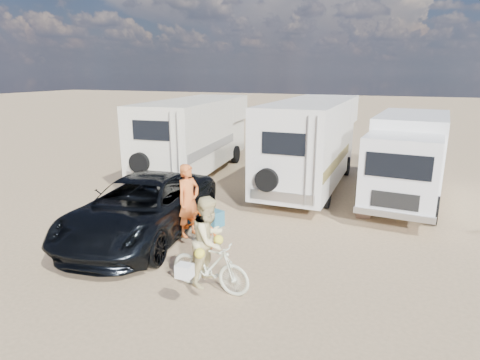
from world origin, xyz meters
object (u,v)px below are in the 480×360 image
at_px(rv_left, 195,137).
at_px(crate, 363,211).
at_px(dark_suv, 142,208).
at_px(rider_woman, 209,249).
at_px(box_truck, 407,160).
at_px(rider_man, 189,207).
at_px(cooler, 213,218).
at_px(bike_woman, 210,266).
at_px(rv_main, 312,145).
at_px(bike_man, 189,223).

relative_size(rv_left, crate, 18.52).
height_order(dark_suv, rider_woman, rider_woman).
height_order(rv_left, box_truck, rv_left).
height_order(box_truck, rider_man, box_truck).
distance_m(rv_left, dark_suv, 6.98).
bearing_deg(rider_woman, cooler, 29.32).
bearing_deg(cooler, rv_left, 142.35).
bearing_deg(bike_woman, rv_main, 3.18).
bearing_deg(rider_woman, rv_main, 3.18).
xyz_separation_m(rv_left, cooler, (3.34, -5.36, -1.30)).
bearing_deg(rv_left, cooler, -63.63).
xyz_separation_m(rv_main, crate, (2.16, -2.64, -1.42)).
height_order(box_truck, cooler, box_truck).
xyz_separation_m(bike_woman, rider_woman, (0.00, 0.00, 0.36)).
distance_m(bike_man, cooler, 1.27).
xyz_separation_m(box_truck, bike_woman, (-3.48, -7.45, -0.88)).
xyz_separation_m(cooler, crate, (3.82, 2.29, -0.06)).
height_order(rv_left, bike_man, rv_left).
bearing_deg(cooler, crate, 51.40).
bearing_deg(rv_main, rv_left, 175.57).
distance_m(rv_left, rider_man, 7.39).
bearing_deg(crate, rider_woman, -113.71).
xyz_separation_m(rider_man, cooler, (0.05, 1.24, -0.69)).
xyz_separation_m(rider_woman, cooler, (-1.43, 3.14, -0.65)).
distance_m(bike_man, rider_man, 0.42).
relative_size(rv_left, bike_woman, 4.38).
distance_m(bike_woman, rider_man, 2.45).
height_order(bike_woman, crate, bike_woman).
relative_size(box_truck, crate, 15.47).
xyz_separation_m(dark_suv, rider_woman, (2.83, -1.84, 0.11)).
bearing_deg(rider_woman, box_truck, -20.24).
distance_m(box_truck, rider_man, 7.46).
relative_size(rv_main, dark_suv, 1.37).
distance_m(rv_left, bike_woman, 9.80).
bearing_deg(rider_woman, bike_man, 42.75).
height_order(box_truck, crate, box_truck).
bearing_deg(rider_man, bike_man, 0.00).
distance_m(rv_left, box_truck, 8.32).
relative_size(rv_left, bike_man, 4.00).
xyz_separation_m(rv_main, rv_left, (-5.00, 0.42, -0.06)).
height_order(bike_man, bike_woman, bike_woman).
relative_size(dark_suv, rider_man, 3.00).
bearing_deg(rv_left, rider_woman, -66.25).
bearing_deg(bike_man, dark_suv, 110.22).
xyz_separation_m(box_truck, crate, (-1.09, -2.02, -1.23)).
bearing_deg(bike_man, rider_man, 0.00).
height_order(rv_main, box_truck, rv_main).
relative_size(rider_man, rider_woman, 1.05).
xyz_separation_m(rv_main, bike_man, (-1.71, -6.17, -1.09)).
distance_m(box_truck, cooler, 6.64).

